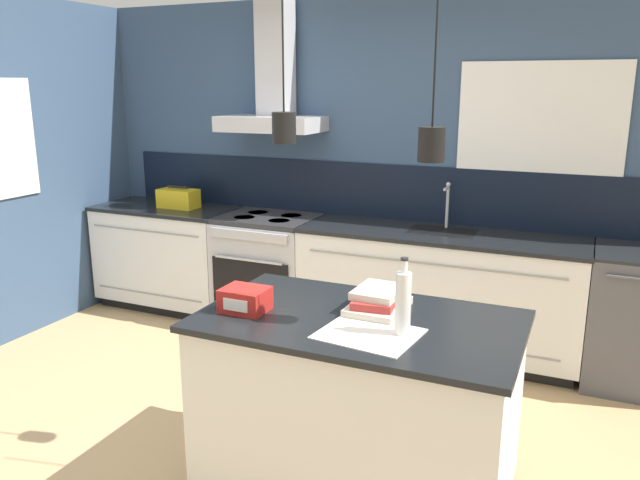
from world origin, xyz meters
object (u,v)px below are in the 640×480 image
(oven_range, at_px, (269,270))
(book_stack, at_px, (378,300))
(bottle_on_island, at_px, (403,303))
(red_supply_box, at_px, (245,300))
(yellow_toolbox, at_px, (178,198))
(dishwasher, at_px, (639,319))

(oven_range, distance_m, book_stack, 2.31)
(bottle_on_island, distance_m, red_supply_box, 0.76)
(bottle_on_island, xyz_separation_m, book_stack, (-0.19, 0.24, -0.10))
(bottle_on_island, bearing_deg, oven_range, 131.36)
(bottle_on_island, relative_size, red_supply_box, 1.63)
(red_supply_box, relative_size, yellow_toolbox, 0.62)
(oven_range, height_order, yellow_toolbox, yellow_toolbox)
(bottle_on_island, distance_m, yellow_toolbox, 3.21)
(bottle_on_island, bearing_deg, yellow_toolbox, 143.09)
(oven_range, relative_size, book_stack, 2.67)
(yellow_toolbox, bearing_deg, red_supply_box, -47.08)
(red_supply_box, bearing_deg, yellow_toolbox, 132.92)
(oven_range, distance_m, red_supply_box, 2.21)
(oven_range, bearing_deg, bottle_on_island, -48.64)
(dishwasher, xyz_separation_m, book_stack, (-1.23, -1.68, 0.50))
(dishwasher, height_order, book_stack, book_stack)
(book_stack, distance_m, red_supply_box, 0.62)
(oven_range, xyz_separation_m, red_supply_box, (0.94, -1.94, 0.51))
(oven_range, distance_m, yellow_toolbox, 1.02)
(book_stack, relative_size, red_supply_box, 1.62)
(yellow_toolbox, bearing_deg, bottle_on_island, -36.91)
(book_stack, xyz_separation_m, red_supply_box, (-0.57, -0.26, 0.01))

